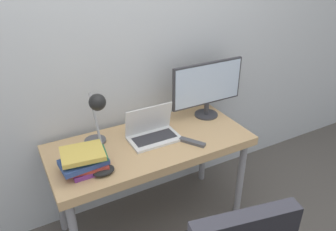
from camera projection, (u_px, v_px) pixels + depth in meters
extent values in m
cube|color=silver|center=(124.00, 42.00, 2.20)|extent=(8.00, 0.05, 2.60)
cube|color=tan|center=(150.00, 145.00, 2.20)|extent=(1.35, 0.61, 0.06)
cylinder|color=gray|center=(240.00, 180.00, 2.44)|extent=(0.05, 0.05, 0.66)
cylinder|color=gray|center=(58.00, 194.00, 2.30)|extent=(0.05, 0.05, 0.66)
cylinder|color=gray|center=(203.00, 148.00, 2.82)|extent=(0.05, 0.05, 0.66)
cube|color=silver|center=(154.00, 139.00, 2.20)|extent=(0.34, 0.21, 0.02)
cube|color=#2D2D33|center=(154.00, 137.00, 2.20)|extent=(0.29, 0.12, 0.00)
cube|color=silver|center=(149.00, 119.00, 2.21)|extent=(0.34, 0.05, 0.20)
cube|color=silver|center=(149.00, 119.00, 2.21)|extent=(0.30, 0.04, 0.18)
cylinder|color=#333338|center=(206.00, 114.00, 2.52)|extent=(0.18, 0.18, 0.01)
cylinder|color=#333338|center=(206.00, 108.00, 2.49)|extent=(0.04, 0.04, 0.10)
cube|color=#333338|center=(208.00, 83.00, 2.40)|extent=(0.58, 0.02, 0.32)
cube|color=silver|center=(209.00, 84.00, 2.39)|extent=(0.56, 0.00, 0.30)
cylinder|color=#4C4C51|center=(95.00, 141.00, 2.18)|extent=(0.14, 0.14, 0.02)
cylinder|color=#99999E|center=(96.00, 122.00, 2.03)|extent=(0.02, 0.17, 0.35)
sphere|color=black|center=(97.00, 102.00, 1.89)|extent=(0.10, 0.10, 0.10)
cube|color=#753384|center=(88.00, 168.00, 1.91)|extent=(0.20, 0.17, 0.03)
cube|color=#B2382D|center=(87.00, 165.00, 1.89)|extent=(0.26, 0.20, 0.02)
cube|color=#334C8C|center=(84.00, 162.00, 1.87)|extent=(0.27, 0.18, 0.03)
cube|color=#286B47|center=(86.00, 156.00, 1.88)|extent=(0.25, 0.19, 0.02)
cube|color=gold|center=(82.00, 154.00, 1.86)|extent=(0.26, 0.23, 0.03)
cube|color=#4C4C51|center=(192.00, 142.00, 2.16)|extent=(0.13, 0.17, 0.02)
ellipsoid|color=black|center=(103.00, 170.00, 1.88)|extent=(0.13, 0.10, 0.04)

